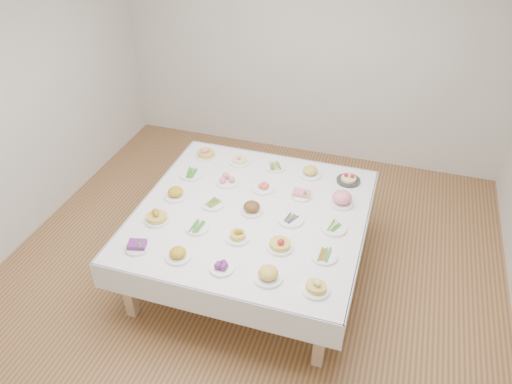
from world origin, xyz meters
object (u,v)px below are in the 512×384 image
(display_table, at_px, (251,218))
(dish_12, at_px, (252,207))
(dish_24, at_px, (349,177))
(dish_0, at_px, (137,245))

(display_table, xyz_separation_m, dish_12, (0.00, 0.01, 0.12))
(dish_12, xyz_separation_m, dish_24, (0.78, 0.77, 0.00))
(display_table, relative_size, dish_24, 8.96)
(display_table, height_order, dish_0, dish_0)
(display_table, bearing_deg, dish_12, 60.52)
(dish_0, relative_size, dish_24, 0.89)
(display_table, relative_size, dish_12, 10.06)
(dish_0, xyz_separation_m, dish_12, (0.77, 0.78, 0.01))
(display_table, bearing_deg, dish_24, 44.84)
(display_table, distance_m, dish_0, 1.09)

